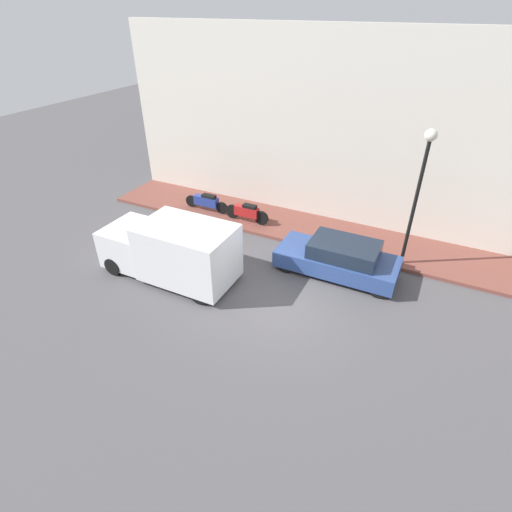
{
  "coord_description": "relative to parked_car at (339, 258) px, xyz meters",
  "views": [
    {
      "loc": [
        -9.14,
        -3.69,
        8.03
      ],
      "look_at": [
        1.2,
        1.46,
        0.6
      ],
      "focal_mm": 28.0,
      "sensor_mm": 36.0,
      "label": 1
    }
  ],
  "objects": [
    {
      "name": "sidewalk",
      "position": [
        2.38,
        1.13,
        -0.53
      ],
      "size": [
        2.6,
        19.82,
        0.13
      ],
      "color": "brown",
      "rests_on": "ground_plane"
    },
    {
      "name": "delivery_van",
      "position": [
        -2.66,
        5.03,
        0.43
      ],
      "size": [
        1.95,
        4.66,
        2.06
      ],
      "color": "white",
      "rests_on": "ground_plane"
    },
    {
      "name": "streetlamp",
      "position": [
        1.45,
        -1.91,
        2.81
      ],
      "size": [
        0.38,
        0.38,
        4.72
      ],
      "color": "black",
      "rests_on": "sidewalk"
    },
    {
      "name": "motorcycle_blue",
      "position": [
        1.94,
        6.57,
        -0.06
      ],
      "size": [
        0.3,
        2.13,
        0.76
      ],
      "color": "navy",
      "rests_on": "sidewalk"
    },
    {
      "name": "parked_car",
      "position": [
        0.0,
        0.0,
        0.0
      ],
      "size": [
        1.69,
        4.11,
        1.25
      ],
      "color": "#2D4784",
      "rests_on": "ground_plane"
    },
    {
      "name": "building_facade",
      "position": [
        3.84,
        1.13,
        3.11
      ],
      "size": [
        0.3,
        19.82,
        7.41
      ],
      "color": "silver",
      "rests_on": "ground_plane"
    },
    {
      "name": "ground_plane",
      "position": [
        -2.33,
        1.13,
        -0.6
      ],
      "size": [
        60.0,
        60.0,
        0.0
      ],
      "primitive_type": "plane",
      "color": "#514F51"
    },
    {
      "name": "motorcycle_red",
      "position": [
        1.79,
        4.48,
        -0.04
      ],
      "size": [
        0.3,
        1.98,
        0.78
      ],
      "color": "#B21E1E",
      "rests_on": "sidewalk"
    }
  ]
}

